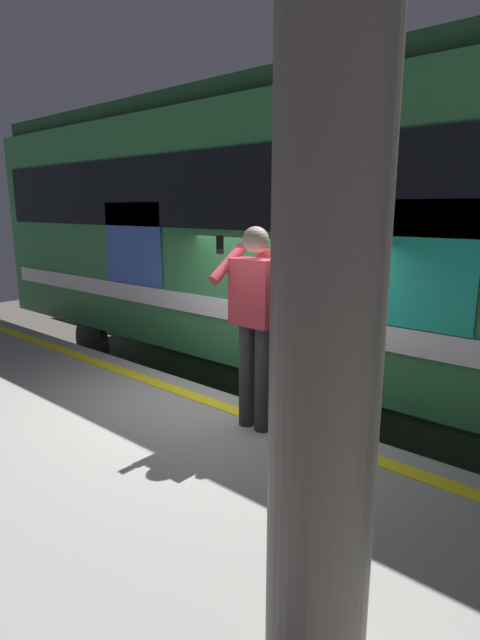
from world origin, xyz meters
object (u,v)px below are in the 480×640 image
object	(u,v)px
train_carriage	(312,226)
handbag	(300,429)
passenger	(256,312)
station_column	(333,180)

from	to	relation	value
train_carriage	handbag	distance (m)	3.49
train_carriage	passenger	world-z (taller)	train_carriage
station_column	handbag	bearing A→B (deg)	-53.69
train_carriage	station_column	size ratio (longest dim) A/B	2.83
handbag	station_column	xyz separation A→B (m)	(-1.17, 1.59, 1.81)
train_carriage	handbag	world-z (taller)	train_carriage
station_column	train_carriage	bearing A→B (deg)	-56.06
handbag	station_column	distance (m)	2.68
train_carriage	station_column	bearing A→B (deg)	123.94
passenger	station_column	bearing A→B (deg)	135.40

